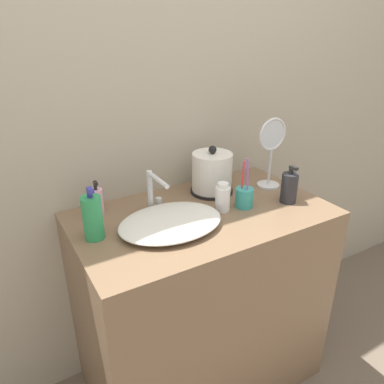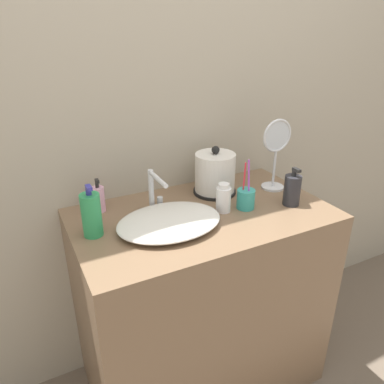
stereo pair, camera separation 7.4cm
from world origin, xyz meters
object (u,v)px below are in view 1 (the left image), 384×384
Objects in this scene: faucet at (154,189)px; hand_cream_bottle at (93,217)px; electric_kettle at (212,174)px; toothbrush_cup at (244,197)px; shampoo_bottle at (223,198)px; vanity_mirror at (271,148)px; lotion_bottle at (289,188)px; mouthwash_bottle at (97,201)px.

faucet is 0.86× the size of hand_cream_bottle.
toothbrush_cup is (0.03, -0.19, -0.04)m from electric_kettle.
shampoo_bottle is (-0.06, -0.17, -0.03)m from electric_kettle.
electric_kettle is 1.10× the size of hand_cream_bottle.
hand_cream_bottle is 0.83m from vanity_mirror.
electric_kettle is at bearing 163.56° from vanity_mirror.
toothbrush_cup is (0.33, -0.15, -0.05)m from faucet.
toothbrush_cup is at bearing -153.57° from vanity_mirror.
lotion_bottle is 0.84× the size of hand_cream_bottle.
toothbrush_cup is 1.31× the size of lotion_bottle.
electric_kettle is at bearing 70.72° from shampoo_bottle.
vanity_mirror is at bearing 16.31° from shampoo_bottle.
electric_kettle is 0.29m from vanity_mirror.
shampoo_bottle is at bearing -5.64° from hand_cream_bottle.
lotion_bottle is 1.17× the size of mouthwash_bottle.
toothbrush_cup is at bearing -24.07° from faucet.
mouthwash_bottle is at bearing 153.09° from shampoo_bottle.
vanity_mirror is (0.55, -0.04, 0.08)m from faucet.
vanity_mirror is (0.26, -0.08, 0.10)m from electric_kettle.
vanity_mirror reaches higher than shampoo_bottle.
electric_kettle reaches higher than faucet.
mouthwash_bottle is at bearing 69.17° from hand_cream_bottle.
hand_cream_bottle is (-0.50, 0.05, 0.03)m from shampoo_bottle.
toothbrush_cup is 0.20m from lotion_bottle.
mouthwash_bottle is 0.19m from hand_cream_bottle.
vanity_mirror is at bearing -16.44° from electric_kettle.
toothbrush_cup reaches higher than shampoo_bottle.
mouthwash_bottle is (-0.20, 0.09, -0.04)m from faucet.
toothbrush_cup is at bearing -79.59° from electric_kettle.
mouthwash_bottle is 0.77m from vanity_mirror.
hand_cream_bottle is at bearing -110.83° from mouthwash_bottle.
hand_cream_bottle is (-0.07, -0.17, 0.03)m from mouthwash_bottle.
shampoo_bottle is 0.61× the size of hand_cream_bottle.
shampoo_bottle is at bearing -163.69° from vanity_mirror.
shampoo_bottle is (-0.28, 0.08, -0.01)m from lotion_bottle.
vanity_mirror is at bearing -9.68° from mouthwash_bottle.
hand_cream_bottle is (-0.78, 0.12, 0.02)m from lotion_bottle.
electric_kettle is 0.18m from shampoo_bottle.
faucet is 0.56m from vanity_mirror.
electric_kettle reaches higher than toothbrush_cup.
shampoo_bottle is 0.35m from vanity_mirror.
shampoo_bottle is (0.24, -0.13, -0.04)m from faucet.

